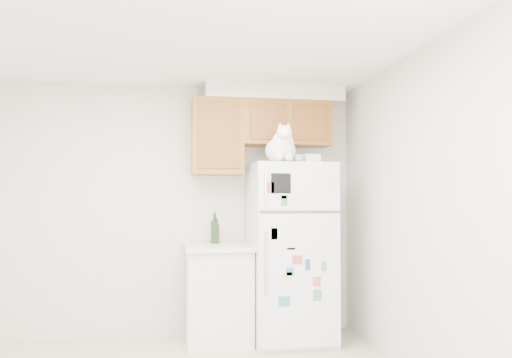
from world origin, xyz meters
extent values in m
cube|color=beige|center=(0.00, 2.00, 1.25)|extent=(3.80, 0.04, 2.50)
cube|color=beige|center=(0.00, -2.00, 1.25)|extent=(3.80, 0.04, 2.50)
cube|color=beige|center=(1.90, 0.00, 1.25)|extent=(0.04, 4.00, 2.50)
cube|color=white|center=(0.00, 0.00, 2.50)|extent=(3.80, 4.00, 0.04)
cube|color=#A16523|center=(1.20, 1.82, 2.12)|extent=(0.90, 0.33, 0.45)
cube|color=#A16523|center=(0.50, 1.82, 1.98)|extent=(0.50, 0.33, 0.75)
cube|color=silver|center=(1.07, 1.83, 2.42)|extent=(1.40, 0.37, 0.15)
cube|color=white|center=(1.19, 1.62, 0.85)|extent=(0.76, 0.72, 1.70)
cube|color=white|center=(1.19, 1.25, 1.48)|extent=(0.74, 0.03, 0.44)
cube|color=white|center=(1.19, 1.25, 0.64)|extent=(0.74, 0.03, 1.19)
cube|color=#59595B|center=(1.19, 1.25, 1.25)|extent=(0.74, 0.03, 0.02)
cylinder|color=silver|center=(0.87, 1.22, 1.47)|extent=(0.02, 0.02, 0.32)
cylinder|color=silver|center=(0.87, 1.22, 0.80)|extent=(0.02, 0.02, 0.55)
cube|color=black|center=(1.01, 1.23, 1.50)|extent=(0.18, 0.00, 0.18)
cube|color=white|center=(1.03, 1.23, 1.05)|extent=(0.22, 0.00, 0.28)
cube|color=#AE4576|center=(0.92, 1.23, 1.46)|extent=(0.06, 0.00, 0.09)
cube|color=#C3563D|center=(1.34, 1.23, 0.62)|extent=(0.07, 0.00, 0.08)
cube|color=#C24D3C|center=(1.16, 1.23, 0.82)|extent=(0.09, 0.00, 0.08)
cube|color=silver|center=(1.14, 1.23, 1.37)|extent=(0.05, 0.00, 0.06)
cube|color=teal|center=(1.04, 1.23, 0.46)|extent=(0.10, 0.00, 0.09)
cube|color=#E6DD51|center=(1.08, 1.23, 0.68)|extent=(0.07, 0.00, 0.06)
cube|color=#42936A|center=(1.34, 1.23, 0.50)|extent=(0.08, 0.00, 0.10)
cube|color=#254995|center=(1.26, 1.23, 0.78)|extent=(0.05, 0.00, 0.10)
cube|color=#6C8F47|center=(1.41, 1.23, 0.76)|extent=(0.05, 0.00, 0.09)
cube|color=teal|center=(1.09, 1.23, 0.72)|extent=(0.07, 0.00, 0.07)
cube|color=white|center=(1.11, 1.23, 0.90)|extent=(0.08, 0.00, 0.05)
cube|color=#3A8141|center=(1.04, 1.23, 1.34)|extent=(0.06, 0.00, 0.09)
cube|color=white|center=(0.93, 1.23, 1.05)|extent=(0.10, 0.00, 0.10)
cube|color=silver|center=(1.02, 1.23, 1.39)|extent=(0.10, 0.00, 0.05)
cube|color=silver|center=(1.50, 1.23, 1.49)|extent=(0.05, 0.00, 0.07)
cube|color=white|center=(0.50, 1.68, 0.44)|extent=(0.60, 0.60, 0.88)
cube|color=silver|center=(0.50, 1.66, 0.90)|extent=(0.64, 0.64, 0.04)
ellipsoid|color=white|center=(1.04, 1.38, 1.81)|extent=(0.27, 0.37, 0.23)
ellipsoid|color=white|center=(1.04, 1.28, 1.86)|extent=(0.20, 0.16, 0.22)
sphere|color=white|center=(1.04, 1.22, 1.95)|extent=(0.14, 0.14, 0.14)
cone|color=white|center=(1.01, 1.22, 2.02)|extent=(0.05, 0.05, 0.05)
cone|color=white|center=(1.08, 1.22, 2.02)|extent=(0.05, 0.05, 0.05)
cone|color=#D88C8C|center=(1.01, 1.21, 2.01)|extent=(0.03, 0.03, 0.03)
cone|color=#D88C8C|center=(1.08, 1.21, 2.01)|extent=(0.03, 0.03, 0.03)
sphere|color=white|center=(1.04, 1.16, 1.93)|extent=(0.06, 0.06, 0.06)
sphere|color=white|center=(1.00, 1.24, 1.74)|extent=(0.07, 0.07, 0.07)
sphere|color=white|center=(1.09, 1.24, 1.74)|extent=(0.07, 0.07, 0.07)
cylinder|color=white|center=(1.16, 1.51, 1.74)|extent=(0.17, 0.23, 0.08)
cube|color=white|center=(1.28, 1.70, 1.75)|extent=(0.21, 0.17, 0.10)
cube|color=white|center=(1.39, 1.53, 1.74)|extent=(0.16, 0.12, 0.09)
camera|label=1|loc=(0.05, -3.10, 1.36)|focal=35.00mm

